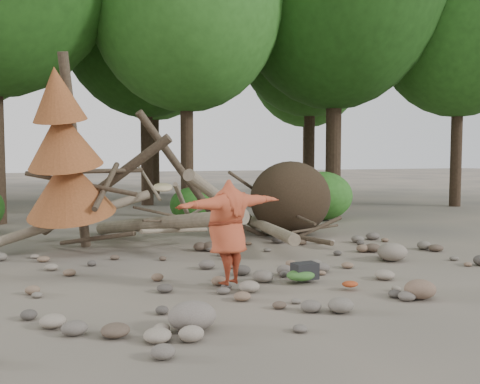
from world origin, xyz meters
name	(u,v)px	position (x,y,z in m)	size (l,w,h in m)	color
ground	(260,277)	(0.00, 0.00, 0.00)	(120.00, 120.00, 0.00)	#514C44
deadfall_pile	(271,201)	(2.02, 4.24, 0.95)	(8.55, 5.24, 3.30)	#332619
dead_conifer	(65,157)	(-3.12, 3.37, 2.11)	(2.06, 2.16, 4.35)	#4C3F30
bush_mid	(192,205)	(0.80, 7.80, 0.56)	(1.40, 1.40, 1.12)	#28641C
bush_right	(322,196)	(5.00, 7.00, 0.80)	(2.00, 2.00, 1.60)	#337624
frisbee_thrower	(228,232)	(-0.78, -0.56, 0.92)	(2.33, 1.25, 1.68)	#AD4327
backpack	(305,274)	(0.56, -0.62, 0.14)	(0.41, 0.27, 0.27)	black
cloth_green	(301,278)	(0.47, -0.66, 0.09)	(0.49, 0.40, 0.18)	#366829
cloth_orange	(350,287)	(1.01, -1.32, 0.05)	(0.27, 0.22, 0.10)	#9D3B1A
boulder_front_left	(192,316)	(-1.84, -2.36, 0.18)	(0.60, 0.54, 0.36)	slate
boulder_front_right	(420,289)	(1.73, -2.11, 0.14)	(0.48, 0.43, 0.29)	brown
boulder_mid_right	(392,252)	(3.06, 0.43, 0.18)	(0.61, 0.55, 0.37)	gray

